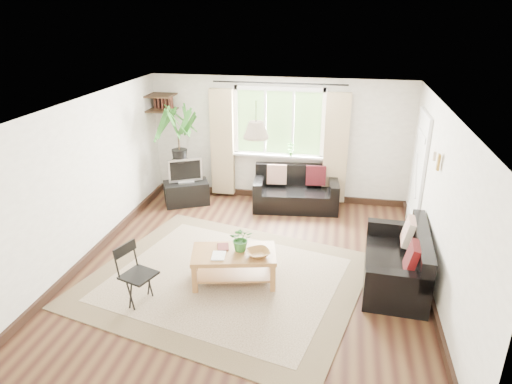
% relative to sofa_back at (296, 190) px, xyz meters
% --- Properties ---
extents(floor, '(5.50, 5.50, 0.00)m').
position_rel_sofa_back_xyz_m(floor, '(-0.41, -2.29, -0.37)').
color(floor, black).
rests_on(floor, ground).
extents(ceiling, '(5.50, 5.50, 0.00)m').
position_rel_sofa_back_xyz_m(ceiling, '(-0.41, -2.29, 2.03)').
color(ceiling, white).
rests_on(ceiling, floor).
extents(wall_back, '(5.00, 0.02, 2.40)m').
position_rel_sofa_back_xyz_m(wall_back, '(-0.41, 0.46, 0.83)').
color(wall_back, beige).
rests_on(wall_back, floor).
extents(wall_front, '(5.00, 0.02, 2.40)m').
position_rel_sofa_back_xyz_m(wall_front, '(-0.41, -5.04, 0.83)').
color(wall_front, beige).
rests_on(wall_front, floor).
extents(wall_left, '(0.02, 5.50, 2.40)m').
position_rel_sofa_back_xyz_m(wall_left, '(-2.91, -2.29, 0.83)').
color(wall_left, beige).
rests_on(wall_left, floor).
extents(wall_right, '(0.02, 5.50, 2.40)m').
position_rel_sofa_back_xyz_m(wall_right, '(2.09, -2.29, 0.83)').
color(wall_right, beige).
rests_on(wall_right, floor).
extents(rug, '(4.27, 3.89, 0.02)m').
position_rel_sofa_back_xyz_m(rug, '(-0.70, -2.69, -0.36)').
color(rug, '#C2B196').
rests_on(rug, floor).
extents(window, '(2.50, 0.16, 2.16)m').
position_rel_sofa_back_xyz_m(window, '(-0.41, 0.42, 1.18)').
color(window, white).
rests_on(window, wall_back).
extents(door, '(0.06, 0.96, 2.06)m').
position_rel_sofa_back_xyz_m(door, '(2.06, -0.59, 0.63)').
color(door, silver).
rests_on(door, wall_right).
extents(corner_shelf, '(0.50, 0.50, 0.34)m').
position_rel_sofa_back_xyz_m(corner_shelf, '(-2.66, 0.21, 1.52)').
color(corner_shelf, black).
rests_on(corner_shelf, wall_back).
extents(pendant_lamp, '(0.36, 0.36, 0.54)m').
position_rel_sofa_back_xyz_m(pendant_lamp, '(-0.41, -1.89, 1.68)').
color(pendant_lamp, beige).
rests_on(pendant_lamp, ceiling).
extents(wall_sconce, '(0.12, 0.12, 0.28)m').
position_rel_sofa_back_xyz_m(wall_sconce, '(2.02, -1.99, 1.37)').
color(wall_sconce, beige).
rests_on(wall_sconce, wall_right).
extents(sofa_back, '(1.65, 0.95, 0.74)m').
position_rel_sofa_back_xyz_m(sofa_back, '(0.00, 0.00, 0.00)').
color(sofa_back, black).
rests_on(sofa_back, floor).
extents(sofa_right, '(1.65, 0.89, 0.76)m').
position_rel_sofa_back_xyz_m(sofa_right, '(1.63, -2.29, 0.01)').
color(sofa_right, black).
rests_on(sofa_right, floor).
extents(coffee_table, '(1.26, 0.86, 0.47)m').
position_rel_sofa_back_xyz_m(coffee_table, '(-0.56, -2.70, -0.14)').
color(coffee_table, olive).
rests_on(coffee_table, floor).
extents(table_plant, '(0.38, 0.34, 0.35)m').
position_rel_sofa_back_xyz_m(table_plant, '(-0.47, -2.63, 0.27)').
color(table_plant, '#306B2B').
rests_on(table_plant, coffee_table).
extents(bowl, '(0.43, 0.43, 0.08)m').
position_rel_sofa_back_xyz_m(bowl, '(-0.21, -2.73, 0.14)').
color(bowl, olive).
rests_on(bowl, coffee_table).
extents(book_a, '(0.21, 0.27, 0.02)m').
position_rel_sofa_back_xyz_m(book_a, '(-0.83, -2.87, 0.11)').
color(book_a, white).
rests_on(book_a, coffee_table).
extents(book_b, '(0.21, 0.25, 0.02)m').
position_rel_sofa_back_xyz_m(book_b, '(-0.81, -2.63, 0.11)').
color(book_b, maroon).
rests_on(book_b, coffee_table).
extents(tv_stand, '(0.96, 0.80, 0.45)m').
position_rel_sofa_back_xyz_m(tv_stand, '(-2.11, -0.20, -0.15)').
color(tv_stand, black).
rests_on(tv_stand, floor).
extents(tv, '(0.67, 0.48, 0.49)m').
position_rel_sofa_back_xyz_m(tv, '(-2.11, -0.20, 0.32)').
color(tv, '#A5A5AA').
rests_on(tv, tv_stand).
extents(palm_stand, '(0.86, 0.86, 1.91)m').
position_rel_sofa_back_xyz_m(palm_stand, '(-2.23, -0.13, 0.58)').
color(palm_stand, black).
rests_on(palm_stand, floor).
extents(folding_chair, '(0.53, 0.53, 0.81)m').
position_rel_sofa_back_xyz_m(folding_chair, '(-1.64, -3.43, 0.03)').
color(folding_chair, black).
rests_on(folding_chair, floor).
extents(sill_plant, '(0.14, 0.10, 0.27)m').
position_rel_sofa_back_xyz_m(sill_plant, '(-0.16, 0.34, 0.69)').
color(sill_plant, '#2D6023').
rests_on(sill_plant, window).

